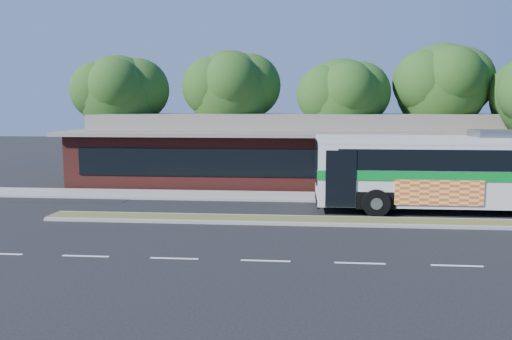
# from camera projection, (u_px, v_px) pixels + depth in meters

# --- Properties ---
(ground) EXTENTS (120.00, 120.00, 0.00)m
(ground) POSITION_uv_depth(u_px,v_px,m) (345.00, 226.00, 20.76)
(ground) COLOR black
(ground) RESTS_ON ground
(median_strip) EXTENTS (26.00, 1.10, 0.15)m
(median_strip) POSITION_uv_depth(u_px,v_px,m) (344.00, 221.00, 21.34)
(median_strip) COLOR #404D20
(median_strip) RESTS_ON ground
(sidewalk) EXTENTS (44.00, 2.60, 0.12)m
(sidewalk) POSITION_uv_depth(u_px,v_px,m) (334.00, 197.00, 27.08)
(sidewalk) COLOR gray
(sidewalk) RESTS_ON ground
(parking_lot) EXTENTS (14.00, 12.00, 0.01)m
(parking_lot) POSITION_uv_depth(u_px,v_px,m) (49.00, 184.00, 32.15)
(parking_lot) COLOR black
(parking_lot) RESTS_ON ground
(plaza_building) EXTENTS (33.20, 11.20, 4.45)m
(plaza_building) POSITION_uv_depth(u_px,v_px,m) (328.00, 149.00, 33.33)
(plaza_building) COLOR #58201B
(plaza_building) RESTS_ON ground
(tree_bg_a) EXTENTS (6.47, 5.80, 8.63)m
(tree_bg_a) POSITION_uv_depth(u_px,v_px,m) (125.00, 94.00, 36.21)
(tree_bg_a) COLOR black
(tree_bg_a) RESTS_ON ground
(tree_bg_b) EXTENTS (6.69, 6.00, 9.00)m
(tree_bg_b) POSITION_uv_depth(u_px,v_px,m) (236.00, 90.00, 36.50)
(tree_bg_b) COLOR black
(tree_bg_b) RESTS_ON ground
(tree_bg_c) EXTENTS (6.24, 5.60, 8.26)m
(tree_bg_c) POSITION_uv_depth(u_px,v_px,m) (347.00, 97.00, 34.90)
(tree_bg_c) COLOR black
(tree_bg_c) RESTS_ON ground
(tree_bg_d) EXTENTS (6.91, 6.20, 9.37)m
(tree_bg_d) POSITION_uv_depth(u_px,v_px,m) (447.00, 86.00, 35.21)
(tree_bg_d) COLOR black
(tree_bg_d) RESTS_ON ground
(transit_bus) EXTENTS (13.81, 3.28, 3.87)m
(transit_bus) POSITION_uv_depth(u_px,v_px,m) (465.00, 167.00, 23.35)
(transit_bus) COLOR silver
(transit_bus) RESTS_ON ground
(sedan) EXTENTS (4.95, 2.55, 1.37)m
(sedan) POSITION_uv_depth(u_px,v_px,m) (147.00, 176.00, 31.00)
(sedan) COLOR silver
(sedan) RESTS_ON ground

